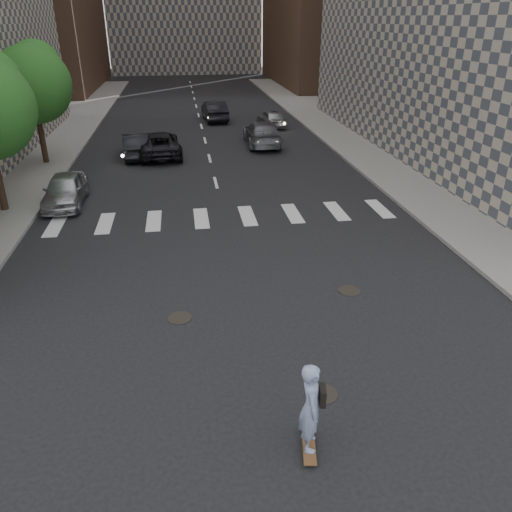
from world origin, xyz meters
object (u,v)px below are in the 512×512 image
at_px(tree_c, 33,81).
at_px(traffic_car_a, 136,145).
at_px(skateboarder, 311,407).
at_px(traffic_car_b, 262,133).
at_px(traffic_car_e, 214,111).
at_px(traffic_car_c, 159,144).
at_px(silver_sedan, 65,190).
at_px(traffic_car_d, 271,118).

bearing_deg(tree_c, traffic_car_a, 9.70).
relative_size(skateboarder, traffic_car_b, 0.38).
distance_m(traffic_car_a, traffic_car_e, 12.60).
distance_m(traffic_car_c, traffic_car_e, 12.01).
relative_size(silver_sedan, traffic_car_e, 0.86).
bearing_deg(silver_sedan, traffic_car_e, 66.48).
distance_m(traffic_car_a, traffic_car_d, 12.66).
bearing_deg(tree_c, traffic_car_e, 48.63).
distance_m(silver_sedan, traffic_car_a, 8.74).
bearing_deg(traffic_car_c, traffic_car_e, -115.21).
relative_size(silver_sedan, traffic_car_d, 1.06).
xyz_separation_m(silver_sedan, traffic_car_a, (2.60, 8.35, 0.02)).
height_order(silver_sedan, traffic_car_c, traffic_car_c).
bearing_deg(silver_sedan, traffic_car_a, 71.95).
relative_size(traffic_car_a, traffic_car_d, 1.14).
xyz_separation_m(tree_c, traffic_car_a, (5.05, 0.86, -3.92)).
bearing_deg(traffic_car_d, silver_sedan, 46.64).
distance_m(silver_sedan, traffic_car_e, 21.27).
relative_size(silver_sedan, traffic_car_a, 0.94).
bearing_deg(traffic_car_a, silver_sedan, 66.03).
xyz_separation_m(tree_c, silver_sedan, (2.45, -7.48, -3.94)).
bearing_deg(traffic_car_a, traffic_car_c, 174.49).
height_order(traffic_car_a, traffic_car_c, traffic_car_c).
height_order(skateboarder, traffic_car_a, skateboarder).
distance_m(traffic_car_a, traffic_car_b, 8.38).
bearing_deg(silver_sedan, tree_c, 107.40).
bearing_deg(traffic_car_e, traffic_car_a, 59.03).
relative_size(skateboarder, silver_sedan, 0.50).
relative_size(tree_c, silver_sedan, 1.60).
relative_size(tree_c, traffic_car_a, 1.50).
relative_size(traffic_car_a, traffic_car_e, 0.92).
relative_size(traffic_car_a, traffic_car_c, 0.83).
bearing_deg(silver_sedan, traffic_car_c, 63.70).
distance_m(traffic_car_b, traffic_car_c, 7.01).
distance_m(skateboarder, traffic_car_e, 35.28).
bearing_deg(traffic_car_d, traffic_car_b, 68.23).
bearing_deg(traffic_car_b, tree_c, 13.87).
distance_m(traffic_car_b, traffic_car_d, 6.23).
xyz_separation_m(tree_c, traffic_car_b, (13.19, 2.86, -3.87)).
xyz_separation_m(traffic_car_b, traffic_car_d, (1.68, 6.00, -0.12)).
relative_size(silver_sedan, traffic_car_b, 0.77).
bearing_deg(traffic_car_a, skateboarder, 94.87).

